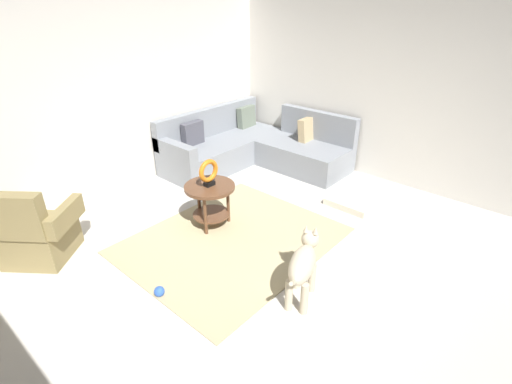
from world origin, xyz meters
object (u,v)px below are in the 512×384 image
Objects in this scene: dog_toy_ball at (159,291)px; sectional_couch at (253,148)px; dog at (303,264)px; side_table at (210,195)px; dog_bed_mat at (357,198)px; armchair at (35,233)px; torus_sculpture at (209,172)px.

sectional_couch is at bearing 26.00° from dog_toy_ball.
dog_toy_ball is (-2.94, -1.44, -0.24)m from sectional_couch.
dog_toy_ball is (-0.88, 1.00, -0.33)m from dog.
side_table is 1.36m from dog_toy_ball.
dog_bed_mat is at bearing -31.09° from side_table.
side_table is (1.67, -0.88, 0.09)m from armchair.
dog_bed_mat is (-0.01, -1.93, -0.25)m from sectional_couch.
dog is at bearing -101.10° from side_table.
torus_sculpture is (1.67, -0.88, 0.39)m from armchair.
sectional_couch is at bearing 26.55° from side_table.
side_table is 1.84× the size of torus_sculpture.
dog_bed_mat is at bearing -31.09° from torus_sculpture.
dog_toy_ball is (-1.18, -0.56, -0.66)m from torus_sculpture.
armchair is 3.94m from dog_bed_mat.
armchair is 1.89m from side_table.
side_table is 2.08m from dog_bed_mat.
torus_sculpture reaches higher than dog_bed_mat.
sectional_couch reaches higher than dog_toy_ball.
torus_sculpture is 0.40× the size of dog.
torus_sculpture is at bearing 24.05° from armchair.
sectional_couch reaches higher than dog.
side_table reaches higher than dog_toy_ball.
dog_bed_mat is at bearing 22.30° from armchair.
dog is 1.37m from dog_toy_ball.
dog is at bearing -9.00° from armchair.
dog_toy_ball is at bearing -160.39° from dog.
sectional_couch is at bearing 26.55° from torus_sculpture.
dog_bed_mat is (3.42, -1.93, -0.28)m from armchair.
torus_sculpture is at bearing 25.18° from dog_toy_ball.
torus_sculpture is at bearing 148.91° from dog_bed_mat.
torus_sculpture is 3.25× the size of dog_toy_ball.
armchair is 1.92m from torus_sculpture.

